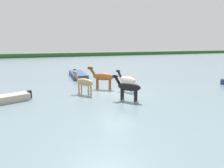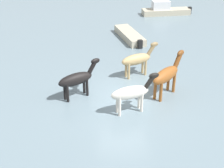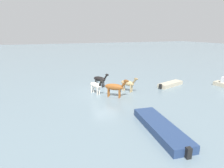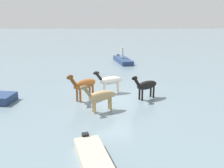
{
  "view_description": "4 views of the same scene",
  "coord_description": "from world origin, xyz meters",
  "px_view_note": "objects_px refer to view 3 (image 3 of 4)",
  "views": [
    {
      "loc": [
        -6.72,
        -13.46,
        3.71
      ],
      "look_at": [
        -0.31,
        0.28,
        0.7
      ],
      "focal_mm": 31.34,
      "sensor_mm": 36.0,
      "label": 1
    },
    {
      "loc": [
        12.69,
        -0.59,
        7.52
      ],
      "look_at": [
        0.75,
        -0.52,
        1.19
      ],
      "focal_mm": 51.12,
      "sensor_mm": 36.0,
      "label": 2
    },
    {
      "loc": [
        6.37,
        18.36,
        6.24
      ],
      "look_at": [
        -0.96,
        -0.16,
        0.75
      ],
      "focal_mm": 30.06,
      "sensor_mm": 36.0,
      "label": 3
    },
    {
      "loc": [
        -15.76,
        0.18,
        5.37
      ],
      "look_at": [
        -0.68,
        0.15,
        1.16
      ],
      "focal_mm": 39.1,
      "sensor_mm": 36.0,
      "label": 4
    }
  ],
  "objects_px": {
    "horse_mid_herd": "(96,85)",
    "boat_tender_starboard": "(161,129)",
    "horse_gray_outer": "(115,87)",
    "boat_motor_center": "(170,85)",
    "horse_lead": "(128,83)",
    "horse_pinto_flank": "(100,79)"
  },
  "relations": [
    {
      "from": "horse_mid_herd",
      "to": "horse_pinto_flank",
      "type": "bearing_deg",
      "value": 132.48
    },
    {
      "from": "horse_pinto_flank",
      "to": "horse_lead",
      "type": "bearing_deg",
      "value": 2.56
    },
    {
      "from": "boat_motor_center",
      "to": "boat_tender_starboard",
      "type": "bearing_deg",
      "value": -148.35
    },
    {
      "from": "horse_gray_outer",
      "to": "boat_motor_center",
      "type": "height_order",
      "value": "horse_gray_outer"
    },
    {
      "from": "horse_lead",
      "to": "boat_tender_starboard",
      "type": "xyz_separation_m",
      "value": [
        1.81,
        8.49,
        -0.75
      ]
    },
    {
      "from": "horse_gray_outer",
      "to": "horse_lead",
      "type": "xyz_separation_m",
      "value": [
        -2.03,
        -1.19,
        -0.11
      ]
    },
    {
      "from": "boat_motor_center",
      "to": "horse_lead",
      "type": "bearing_deg",
      "value": 163.68
    },
    {
      "from": "horse_gray_outer",
      "to": "horse_mid_herd",
      "type": "height_order",
      "value": "horse_gray_outer"
    },
    {
      "from": "horse_mid_herd",
      "to": "horse_lead",
      "type": "relative_size",
      "value": 1.03
    },
    {
      "from": "horse_gray_outer",
      "to": "horse_pinto_flank",
      "type": "relative_size",
      "value": 1.06
    },
    {
      "from": "horse_lead",
      "to": "horse_pinto_flank",
      "type": "height_order",
      "value": "horse_lead"
    },
    {
      "from": "horse_mid_herd",
      "to": "boat_motor_center",
      "type": "xyz_separation_m",
      "value": [
        -9.21,
        0.44,
        -0.77
      ]
    },
    {
      "from": "horse_lead",
      "to": "horse_pinto_flank",
      "type": "xyz_separation_m",
      "value": [
        2.22,
        -2.92,
        -0.0
      ]
    },
    {
      "from": "horse_gray_outer",
      "to": "horse_mid_herd",
      "type": "relative_size",
      "value": 0.98
    },
    {
      "from": "horse_pinto_flank",
      "to": "boat_tender_starboard",
      "type": "xyz_separation_m",
      "value": [
        -0.41,
        11.41,
        -0.75
      ]
    },
    {
      "from": "horse_lead",
      "to": "boat_motor_center",
      "type": "xyz_separation_m",
      "value": [
        -5.71,
        -0.07,
        -0.78
      ]
    },
    {
      "from": "boat_tender_starboard",
      "to": "boat_motor_center",
      "type": "xyz_separation_m",
      "value": [
        -7.53,
        -8.56,
        -0.03
      ]
    },
    {
      "from": "horse_mid_herd",
      "to": "boat_tender_starboard",
      "type": "distance_m",
      "value": 9.19
    },
    {
      "from": "horse_mid_herd",
      "to": "horse_pinto_flank",
      "type": "height_order",
      "value": "horse_pinto_flank"
    },
    {
      "from": "horse_gray_outer",
      "to": "boat_motor_center",
      "type": "distance_m",
      "value": 7.9
    },
    {
      "from": "horse_pinto_flank",
      "to": "horse_mid_herd",
      "type": "bearing_deg",
      "value": -62.49
    },
    {
      "from": "horse_mid_herd",
      "to": "horse_lead",
      "type": "height_order",
      "value": "horse_lead"
    }
  ]
}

